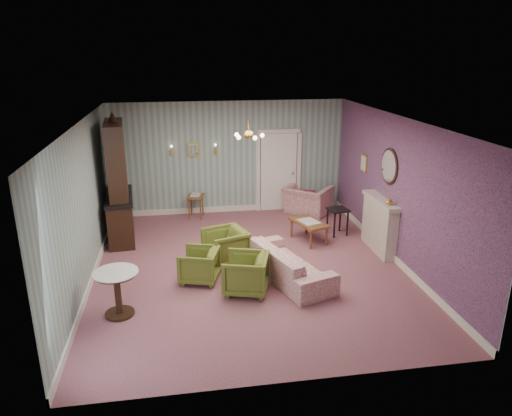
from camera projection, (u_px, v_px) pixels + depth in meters
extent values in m
plane|color=#945663|center=(249.00, 267.00, 9.51)|extent=(7.00, 7.00, 0.00)
plane|color=white|center=(249.00, 121.00, 8.58)|extent=(7.00, 7.00, 0.00)
plane|color=gray|center=(229.00, 158.00, 12.32)|extent=(6.00, 0.00, 6.00)
plane|color=gray|center=(292.00, 283.00, 5.77)|extent=(6.00, 0.00, 6.00)
plane|color=gray|center=(84.00, 206.00, 8.58)|extent=(0.00, 7.00, 7.00)
plane|color=gray|center=(398.00, 190.00, 9.50)|extent=(0.00, 7.00, 7.00)
plane|color=#BD5E8D|center=(397.00, 190.00, 9.50)|extent=(0.00, 7.00, 7.00)
imported|color=olive|center=(246.00, 272.00, 8.43)|extent=(0.89, 0.92, 0.77)
imported|color=olive|center=(199.00, 264.00, 8.85)|extent=(0.80, 0.83, 0.69)
imported|color=olive|center=(225.00, 245.00, 9.57)|extent=(0.92, 0.95, 0.79)
imported|color=#A7435D|center=(288.00, 258.00, 8.93)|extent=(1.27, 2.21, 0.83)
imported|color=#A7435D|center=(308.00, 195.00, 12.49)|extent=(1.32, 1.28, 0.98)
imported|color=gold|center=(389.00, 201.00, 9.55)|extent=(0.15, 0.15, 0.15)
cube|color=maroon|center=(307.00, 197.00, 12.35)|extent=(0.41, 0.28, 0.39)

